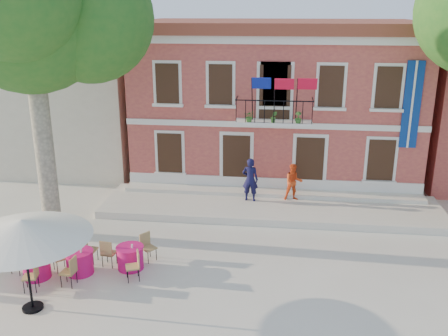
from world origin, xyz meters
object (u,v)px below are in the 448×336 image
patio_umbrella (22,229)px  pedestrian_navy (250,180)px  cafe_table_1 (80,261)px  cafe_table_3 (130,256)px  plane_tree_west (28,11)px  cafe_table_0 (36,265)px  pedestrian_orange (294,182)px

patio_umbrella → pedestrian_navy: patio_umbrella is taller
pedestrian_navy → cafe_table_1: bearing=58.1°
cafe_table_1 → cafe_table_3: same height
plane_tree_west → cafe_table_0: plane_tree_west is taller
pedestrian_navy → cafe_table_3: (-3.49, -5.70, -0.80)m
patio_umbrella → pedestrian_navy: bearing=56.0°
patio_umbrella → cafe_table_3: (2.08, 2.56, -2.04)m
pedestrian_orange → cafe_table_3: bearing=-141.9°
pedestrian_orange → cafe_table_0: (-8.05, -6.89, -0.66)m
pedestrian_navy → pedestrian_orange: size_ratio=1.17×
cafe_table_1 → pedestrian_navy: bearing=51.1°
plane_tree_west → cafe_table_3: bearing=-30.2°
patio_umbrella → cafe_table_0: 2.71m
patio_umbrella → cafe_table_3: patio_umbrella is taller
cafe_table_0 → pedestrian_orange: bearing=40.5°
cafe_table_1 → cafe_table_3: size_ratio=1.05×
pedestrian_orange → cafe_table_0: 10.62m
plane_tree_west → cafe_table_1: plane_tree_west is taller
cafe_table_0 → cafe_table_1: 1.31m
pedestrian_orange → cafe_table_0: size_ratio=0.87×
pedestrian_orange → cafe_table_1: size_ratio=0.81×
plane_tree_west → patio_umbrella: (1.52, -4.65, -5.52)m
patio_umbrella → cafe_table_3: bearing=51.0°
cafe_table_1 → pedestrian_orange: bearing=43.5°
plane_tree_west → patio_umbrella: plane_tree_west is taller
pedestrian_orange → cafe_table_1: bearing=-146.8°
patio_umbrella → cafe_table_1: (0.57, 2.07, -2.04)m
plane_tree_west → pedestrian_orange: bearing=23.6°
plane_tree_west → cafe_table_0: bearing=-74.2°
pedestrian_navy → pedestrian_orange: bearing=-164.3°
cafe_table_1 → cafe_table_3: bearing=18.1°
patio_umbrella → cafe_table_1: bearing=74.6°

